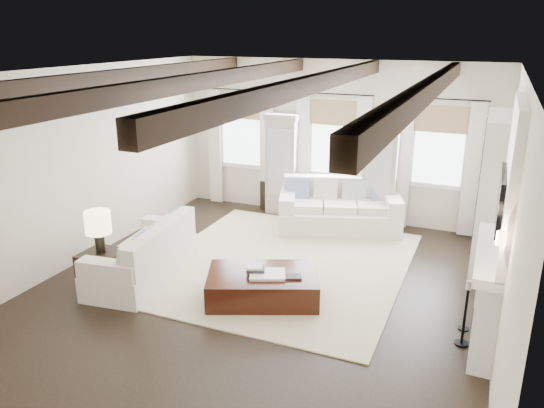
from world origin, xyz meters
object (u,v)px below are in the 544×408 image
at_px(sofa_back, 339,210).
at_px(sofa_left, 146,256).
at_px(ottoman, 263,286).
at_px(side_table_back, 273,194).
at_px(side_table_front, 103,270).

height_order(sofa_back, sofa_left, sofa_back).
distance_m(sofa_left, ottoman, 1.99).
relative_size(sofa_left, side_table_back, 3.47).
xyz_separation_m(sofa_back, side_table_front, (-2.59, -3.81, -0.11)).
xyz_separation_m(ottoman, side_table_front, (-2.37, -0.60, 0.08)).
relative_size(sofa_left, ottoman, 1.39).
bearing_deg(sofa_left, side_table_front, -125.41).
xyz_separation_m(ottoman, side_table_back, (-1.48, 3.90, 0.11)).
bearing_deg(side_table_back, ottoman, -69.20).
bearing_deg(sofa_left, side_table_back, 82.83).
bearing_deg(ottoman, side_table_front, 171.58).
relative_size(sofa_back, side_table_back, 3.99).
bearing_deg(sofa_back, ottoman, -93.85).
distance_m(sofa_back, ottoman, 3.22).
distance_m(side_table_front, side_table_back, 4.59).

